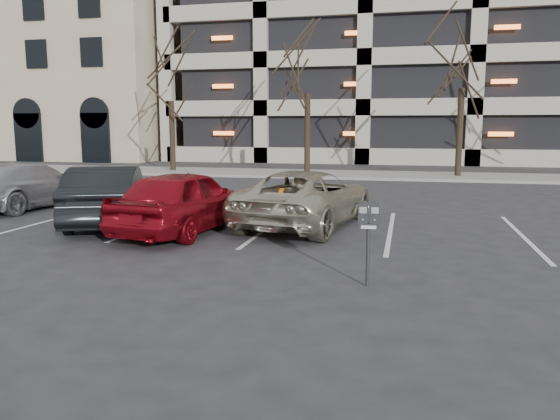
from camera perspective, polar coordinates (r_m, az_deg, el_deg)
name	(u,v)px	position (r m, az deg, el deg)	size (l,w,h in m)	color
ground	(312,250)	(10.50, 3.38, -4.21)	(140.00, 140.00, 0.00)	#28282B
sidewalk	(369,175)	(26.25, 9.31, 3.63)	(80.00, 4.00, 0.12)	gray
stall_lines	(271,226)	(12.99, -1.00, -1.66)	(16.90, 5.20, 0.00)	silver
parking_garage	(559,28)	(45.64, 27.14, 16.53)	(52.00, 20.00, 19.00)	black
office_building	(36,62)	(50.10, -24.14, 13.90)	(26.00, 16.20, 15.00)	tan
tree_a	(170,56)	(28.80, -11.44, 15.47)	(3.54, 3.54, 8.04)	black
tree_b	(308,42)	(26.80, 2.94, 17.14)	(3.81, 3.81, 8.67)	black
tree_c	(465,31)	(26.51, 18.74, 17.28)	(3.95, 3.95, 8.97)	black
parking_meter	(369,223)	(8.07, 9.25, -1.31)	(0.33, 0.14, 1.25)	black
suv_silver	(306,198)	(12.98, 2.76, 1.26)	(3.01, 5.08, 1.33)	beige
car_red	(184,201)	(12.32, -9.96, 0.97)	(1.68, 4.18, 1.42)	maroon
car_dark	(108,195)	(13.81, -17.51, 1.53)	(1.51, 4.32, 1.42)	black
car_silver	(28,185)	(17.36, -24.84, 2.37)	(1.87, 4.59, 1.33)	#A8A9B0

